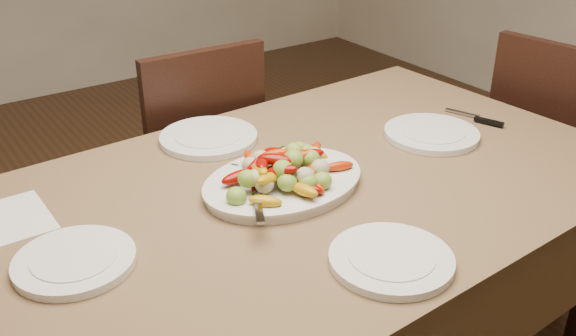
# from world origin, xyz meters

# --- Properties ---
(dining_table) EXTENTS (1.88, 1.12, 0.76)m
(dining_table) POSITION_xyz_m (-0.18, -0.11, 0.38)
(dining_table) COLOR brown
(dining_table) RESTS_ON ground
(chair_far) EXTENTS (0.43, 0.43, 0.95)m
(chair_far) POSITION_xyz_m (-0.08, 0.68, 0.47)
(chair_far) COLOR black
(chair_far) RESTS_ON ground
(chair_right) EXTENTS (0.47, 0.47, 0.95)m
(chair_right) POSITION_xyz_m (1.07, -0.08, 0.47)
(chair_right) COLOR black
(chair_right) RESTS_ON ground
(serving_platter) EXTENTS (0.42, 0.32, 0.02)m
(serving_platter) POSITION_xyz_m (-0.18, -0.09, 0.77)
(serving_platter) COLOR white
(serving_platter) RESTS_ON dining_table
(roasted_vegetables) EXTENTS (0.35, 0.24, 0.09)m
(roasted_vegetables) POSITION_xyz_m (-0.18, -0.09, 0.83)
(roasted_vegetables) COLOR #7F0702
(roasted_vegetables) RESTS_ON serving_platter
(serving_spoon) EXTENTS (0.28, 0.18, 0.03)m
(serving_spoon) POSITION_xyz_m (-0.24, -0.13, 0.81)
(serving_spoon) COLOR #9EA0A8
(serving_spoon) RESTS_ON serving_platter
(plate_left) EXTENTS (0.25, 0.25, 0.02)m
(plate_left) POSITION_xyz_m (-0.71, -0.12, 0.77)
(plate_left) COLOR white
(plate_left) RESTS_ON dining_table
(plate_right) EXTENTS (0.27, 0.27, 0.02)m
(plate_right) POSITION_xyz_m (0.35, -0.08, 0.77)
(plate_right) COLOR white
(plate_right) RESTS_ON dining_table
(plate_far) EXTENTS (0.28, 0.28, 0.02)m
(plate_far) POSITION_xyz_m (-0.20, 0.26, 0.77)
(plate_far) COLOR white
(plate_far) RESTS_ON dining_table
(plate_near) EXTENTS (0.26, 0.26, 0.02)m
(plate_near) POSITION_xyz_m (-0.18, -0.48, 0.77)
(plate_near) COLOR white
(plate_near) RESTS_ON dining_table
(menu_card) EXTENTS (0.15, 0.21, 0.00)m
(menu_card) POSITION_xyz_m (-0.77, 0.14, 0.76)
(menu_card) COLOR silver
(menu_card) RESTS_ON dining_table
(table_knife) EXTENTS (0.08, 0.19, 0.01)m
(table_knife) POSITION_xyz_m (0.55, -0.08, 0.76)
(table_knife) COLOR #9EA0A8
(table_knife) RESTS_ON dining_table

